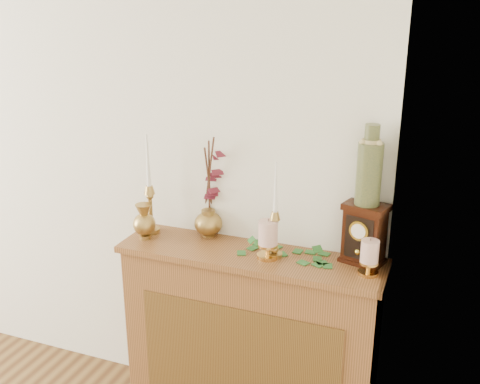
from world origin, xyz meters
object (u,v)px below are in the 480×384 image
at_px(candlestick_left, 150,201).
at_px(ginger_jar, 213,190).
at_px(candlestick_center, 275,227).
at_px(ceramic_vase, 369,169).
at_px(bud_vase, 144,222).
at_px(mantel_clock, 364,234).

bearing_deg(candlestick_left, ginger_jar, 17.56).
xyz_separation_m(candlestick_left, candlestick_center, (0.66, -0.05, -0.02)).
height_order(candlestick_left, ginger_jar, ginger_jar).
bearing_deg(candlestick_center, ginger_jar, 158.25).
xyz_separation_m(candlestick_left, ginger_jar, (0.30, 0.09, 0.07)).
height_order(candlestick_center, ceramic_vase, ceramic_vase).
height_order(candlestick_center, bud_vase, candlestick_center).
xyz_separation_m(bud_vase, ginger_jar, (0.29, 0.17, 0.14)).
distance_m(candlestick_left, bud_vase, 0.11).
bearing_deg(ceramic_vase, ginger_jar, 175.87).
bearing_deg(ceramic_vase, mantel_clock, -106.05).
xyz_separation_m(candlestick_center, ginger_jar, (-0.36, 0.14, 0.08)).
distance_m(candlestick_center, bud_vase, 0.65).
bearing_deg(bud_vase, candlestick_center, 2.81).
xyz_separation_m(candlestick_left, mantel_clock, (1.04, 0.04, -0.03)).
height_order(candlestick_center, mantel_clock, candlestick_center).
distance_m(bud_vase, mantel_clock, 1.04).
bearing_deg(ceramic_vase, candlestick_center, -166.78).
height_order(mantel_clock, ceramic_vase, ceramic_vase).
bearing_deg(bud_vase, ginger_jar, 31.04).
bearing_deg(ceramic_vase, bud_vase, -173.28).
height_order(bud_vase, mantel_clock, mantel_clock).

